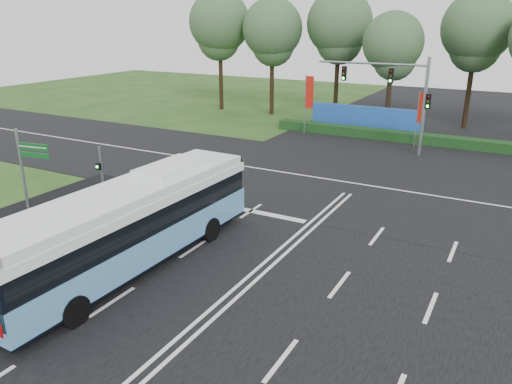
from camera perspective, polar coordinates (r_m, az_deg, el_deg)
ground at (r=20.41m, az=0.68°, el=-8.42°), size 120.00×120.00×0.00m
road_main at (r=20.40m, az=0.68°, el=-8.37°), size 20.00×120.00×0.04m
road_cross at (r=30.71m, az=11.27°, el=0.93°), size 120.00×14.00×0.05m
kerb_strip at (r=24.53m, az=-24.32°, el=-5.15°), size 0.25×18.00×0.12m
city_bus at (r=20.14m, az=-14.14°, el=-3.67°), size 2.99×12.76×3.65m
pedestrian_signal at (r=27.38m, az=-17.27°, el=1.99°), size 0.29×0.41×3.23m
street_sign at (r=26.20m, az=-24.67°, el=2.80°), size 1.77×0.38×4.59m
banner_flag_left at (r=43.20m, az=5.98°, el=10.86°), size 0.74×0.14×5.04m
banner_flag_mid at (r=40.59m, az=18.29°, el=8.76°), size 0.60×0.23×4.23m
traffic_light_gantry at (r=37.70m, az=16.11°, el=11.16°), size 8.41×0.28×7.00m
hedge at (r=42.33m, az=16.57°, el=6.05°), size 22.00×1.20×0.80m
blue_hoarding at (r=45.52m, az=12.43°, el=8.18°), size 10.00×0.30×2.20m
eucalyptus_row at (r=48.35m, az=15.34°, el=17.66°), size 41.96×9.07×12.43m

